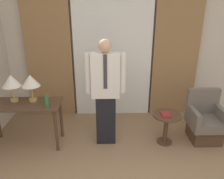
% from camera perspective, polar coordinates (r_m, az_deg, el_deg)
% --- Properties ---
extents(wall_back, '(10.00, 0.06, 2.70)m').
position_cam_1_polar(wall_back, '(4.54, 0.14, 10.08)').
color(wall_back, beige).
rests_on(wall_back, ground_plane).
extents(curtain_sheer_center, '(1.55, 0.06, 2.58)m').
position_cam_1_polar(curtain_sheer_center, '(4.43, 0.18, 8.99)').
color(curtain_sheer_center, white).
rests_on(curtain_sheer_center, ground_plane).
extents(curtain_drape_left, '(0.91, 0.06, 2.58)m').
position_cam_1_polar(curtain_drape_left, '(4.57, -16.16, 8.57)').
color(curtain_drape_left, '#997047').
rests_on(curtain_drape_left, ground_plane).
extents(curtain_drape_right, '(0.91, 0.06, 2.58)m').
position_cam_1_polar(curtain_drape_right, '(4.64, 16.29, 8.72)').
color(curtain_drape_right, '#997047').
rests_on(curtain_drape_right, ground_plane).
extents(desk, '(1.23, 0.53, 0.75)m').
position_cam_1_polar(desk, '(3.84, -22.24, -4.98)').
color(desk, '#4C3323').
rests_on(desk, ground_plane).
extents(table_lamp_left, '(0.29, 0.29, 0.45)m').
position_cam_1_polar(table_lamp_left, '(3.81, -24.82, 1.88)').
color(table_lamp_left, tan).
rests_on(table_lamp_left, desk).
extents(table_lamp_right, '(0.29, 0.29, 0.45)m').
position_cam_1_polar(table_lamp_right, '(3.70, -20.52, 1.98)').
color(table_lamp_right, tan).
rests_on(table_lamp_right, desk).
extents(bottle_near_edge, '(0.07, 0.07, 0.22)m').
position_cam_1_polar(bottle_near_edge, '(3.51, -16.71, -2.98)').
color(bottle_near_edge, '#336638').
rests_on(bottle_near_edge, desk).
extents(person, '(0.64, 0.21, 1.77)m').
position_cam_1_polar(person, '(3.48, -1.70, -0.12)').
color(person, black).
rests_on(person, ground_plane).
extents(armchair, '(0.56, 0.57, 0.87)m').
position_cam_1_polar(armchair, '(4.16, 23.03, -7.79)').
color(armchair, '#4C3323').
rests_on(armchair, ground_plane).
extents(side_table, '(0.47, 0.47, 0.54)m').
position_cam_1_polar(side_table, '(3.82, 13.97, -8.67)').
color(side_table, '#4C3323').
rests_on(side_table, ground_plane).
extents(book, '(0.14, 0.20, 0.03)m').
position_cam_1_polar(book, '(3.71, 13.85, -6.33)').
color(book, maroon).
rests_on(book, side_table).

